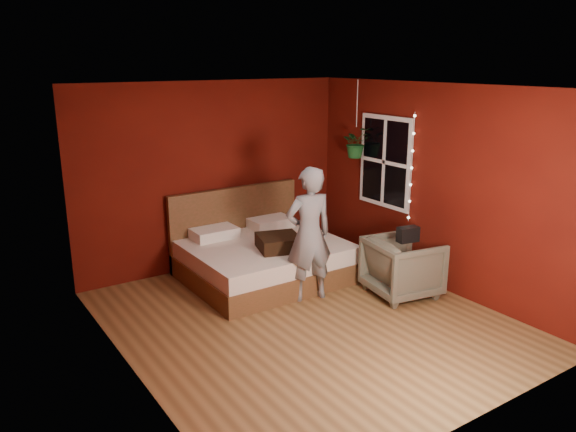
% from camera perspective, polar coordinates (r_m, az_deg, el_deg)
% --- Properties ---
extents(floor, '(4.50, 4.50, 0.00)m').
position_cam_1_polar(floor, '(6.51, 1.92, -10.55)').
color(floor, olive).
rests_on(floor, ground).
extents(room_walls, '(4.04, 4.54, 2.62)m').
position_cam_1_polar(room_walls, '(5.96, 2.06, 4.09)').
color(room_walls, '#5B1209').
rests_on(room_walls, ground).
extents(window, '(0.05, 0.97, 1.27)m').
position_cam_1_polar(window, '(7.91, 9.83, 5.44)').
color(window, white).
rests_on(window, room_walls).
extents(fairy_lights, '(0.04, 0.04, 1.45)m').
position_cam_1_polar(fairy_lights, '(7.53, 12.44, 4.79)').
color(fairy_lights, silver).
rests_on(fairy_lights, room_walls).
extents(bed, '(2.02, 1.72, 1.11)m').
position_cam_1_polar(bed, '(7.63, -2.73, -4.13)').
color(bed, brown).
rests_on(bed, ground).
extents(person, '(0.66, 0.49, 1.66)m').
position_cam_1_polar(person, '(6.78, 2.14, -1.87)').
color(person, gray).
rests_on(person, ground).
extents(armchair, '(0.94, 0.92, 0.74)m').
position_cam_1_polar(armchair, '(7.18, 11.58, -5.08)').
color(armchair, '#5C5948').
rests_on(armchair, ground).
extents(handbag, '(0.28, 0.17, 0.19)m').
position_cam_1_polar(handbag, '(6.92, 12.09, -1.83)').
color(handbag, black).
rests_on(handbag, armchair).
extents(throw_pillow, '(0.64, 0.64, 0.18)m').
position_cam_1_polar(throw_pillow, '(7.22, -0.95, -2.71)').
color(throw_pillow, '#301E10').
rests_on(throw_pillow, bed).
extents(hanging_plant, '(0.40, 0.34, 1.09)m').
position_cam_1_polar(hanging_plant, '(8.10, 6.91, 7.44)').
color(hanging_plant, silver).
rests_on(hanging_plant, room_walls).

